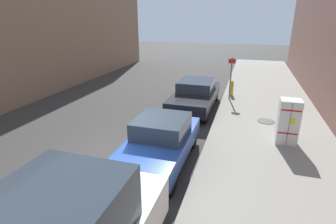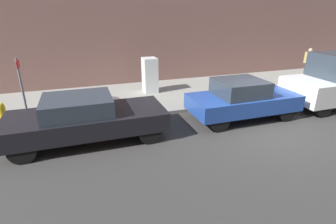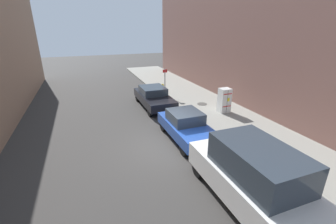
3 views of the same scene
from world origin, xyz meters
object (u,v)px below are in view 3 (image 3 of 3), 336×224
Objects in this scene: street_sign_post at (165,81)px; parked_van_white at (256,178)px; fire_hydrant at (163,89)px; discarded_refrigerator at (224,100)px; parked_sedan_dark at (154,97)px; parked_hatchback_blue at (186,126)px.

street_sign_post reaches higher than parked_van_white.
street_sign_post reaches higher than fire_hydrant.
discarded_refrigerator is 6.01m from fire_hydrant.
parked_van_white reaches higher than discarded_refrigerator.
parked_van_white is (1.52, 12.15, -0.34)m from street_sign_post.
parked_sedan_dark is (3.86, -3.03, -0.19)m from discarded_refrigerator.
parked_sedan_dark reaches higher than fire_hydrant.
parked_sedan_dark is at bearing 58.13° from fire_hydrant.
parked_hatchback_blue reaches higher than fire_hydrant.
parked_sedan_dark is 5.41m from parked_hatchback_blue.
parked_hatchback_blue is at bearing 90.00° from parked_sedan_dark.
discarded_refrigerator is 5.39m from street_sign_post.
parked_van_white is (1.57, 12.88, 0.49)m from fire_hydrant.
street_sign_post reaches higher than discarded_refrigerator.
parked_van_white reaches higher than parked_sedan_dark.
discarded_refrigerator is 0.40× the size of parked_hatchback_blue.
street_sign_post is 12.25m from parked_van_white.
street_sign_post is 2.67× the size of fire_hydrant.
fire_hydrant is (2.29, -5.55, -0.36)m from discarded_refrigerator.
fire_hydrant is (-0.05, -0.72, -0.83)m from street_sign_post.
discarded_refrigerator is at bearing -148.33° from parked_hatchback_blue.
street_sign_post is at bearing -130.17° from parked_sedan_dark.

